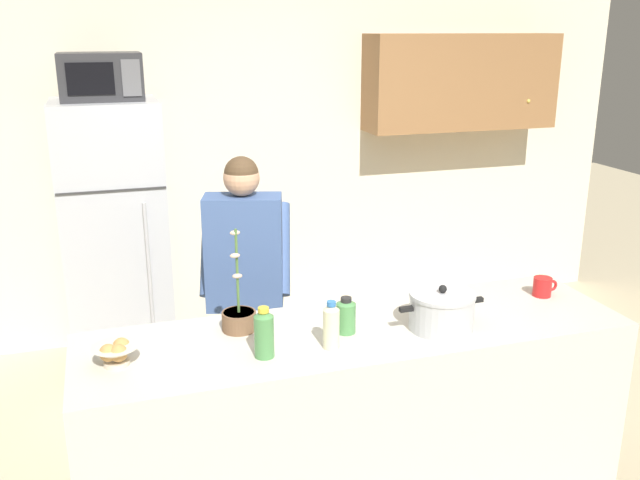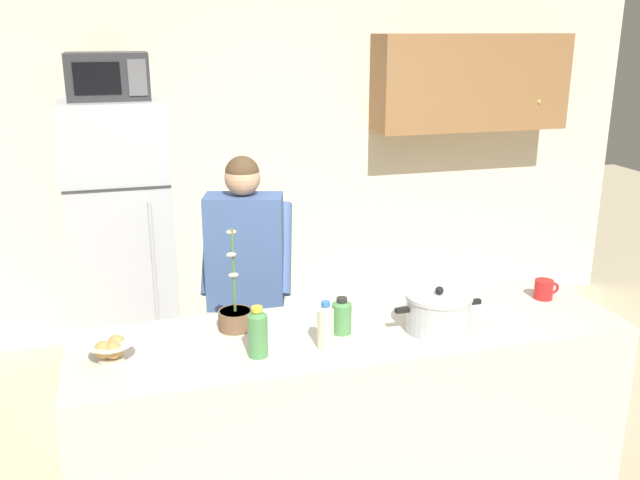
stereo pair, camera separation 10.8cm
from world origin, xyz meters
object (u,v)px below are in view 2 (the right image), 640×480
(bottle_mid_counter, at_px, (258,332))
(bottle_far_corner, at_px, (342,316))
(bottle_near_edge, at_px, (326,325))
(refrigerator, at_px, (122,237))
(microwave, at_px, (108,76))
(cooking_pot, at_px, (438,312))
(person_near_pot, at_px, (246,268))
(potted_orchid, at_px, (235,316))
(bread_bowl, at_px, (111,350))
(coffee_mug, at_px, (544,289))

(bottle_mid_counter, bearing_deg, bottle_far_corner, 16.66)
(bottle_mid_counter, bearing_deg, bottle_near_edge, -1.24)
(refrigerator, bearing_deg, bottle_far_corner, -64.09)
(bottle_far_corner, bearing_deg, microwave, 116.18)
(refrigerator, relative_size, bottle_mid_counter, 8.30)
(microwave, xyz_separation_m, cooking_pot, (1.32, -1.94, -0.91))
(person_near_pot, distance_m, cooking_pot, 1.13)
(potted_orchid, bearing_deg, bottle_near_edge, -41.56)
(person_near_pot, xyz_separation_m, bread_bowl, (-0.68, -0.81, -0.00))
(microwave, bearing_deg, cooking_pot, -55.71)
(cooking_pot, relative_size, bread_bowl, 2.15)
(bottle_far_corner, height_order, potted_orchid, potted_orchid)
(microwave, height_order, bottle_mid_counter, microwave)
(cooking_pot, relative_size, bottle_near_edge, 1.94)
(cooking_pot, bearing_deg, bottle_mid_counter, -178.19)
(person_near_pot, bearing_deg, potted_orchid, -104.14)
(bottle_far_corner, bearing_deg, person_near_pot, 109.42)
(person_near_pot, height_order, potted_orchid, person_near_pot)
(microwave, distance_m, bottle_far_corner, 2.25)
(cooking_pot, distance_m, bottle_near_edge, 0.52)
(bottle_far_corner, bearing_deg, refrigerator, 115.91)
(cooking_pot, height_order, bottle_far_corner, cooking_pot)
(cooking_pot, height_order, coffee_mug, cooking_pot)
(coffee_mug, bearing_deg, cooking_pot, -163.44)
(refrigerator, distance_m, bread_bowl, 1.88)
(coffee_mug, height_order, potted_orchid, potted_orchid)
(microwave, height_order, cooking_pot, microwave)
(person_near_pot, bearing_deg, bottle_near_edge, -79.48)
(refrigerator, xyz_separation_m, potted_orchid, (0.47, -1.70, 0.09))
(microwave, height_order, person_near_pot, microwave)
(bottle_mid_counter, height_order, bottle_far_corner, bottle_mid_counter)
(bottle_near_edge, bearing_deg, bottle_mid_counter, 178.76)
(cooking_pot, distance_m, potted_orchid, 0.89)
(bottle_far_corner, relative_size, potted_orchid, 0.35)
(coffee_mug, bearing_deg, microwave, 138.75)
(refrigerator, distance_m, bottle_near_edge, 2.15)
(coffee_mug, bearing_deg, bottle_near_edge, -169.09)
(microwave, height_order, bread_bowl, microwave)
(refrigerator, xyz_separation_m, person_near_pot, (0.63, -1.07, 0.09))
(coffee_mug, distance_m, bottle_mid_counter, 1.49)
(person_near_pot, xyz_separation_m, bottle_near_edge, (0.17, -0.92, 0.04))
(person_near_pot, bearing_deg, coffee_mug, -26.94)
(coffee_mug, relative_size, potted_orchid, 0.28)
(cooking_pot, bearing_deg, person_near_pot, 128.06)
(person_near_pot, bearing_deg, bottle_far_corner, -70.58)
(bottle_mid_counter, bearing_deg, coffee_mug, 8.62)
(refrigerator, distance_m, potted_orchid, 1.76)
(bread_bowl, relative_size, bottle_mid_counter, 0.87)
(bread_bowl, bearing_deg, microwave, 88.23)
(microwave, distance_m, potted_orchid, 1.97)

